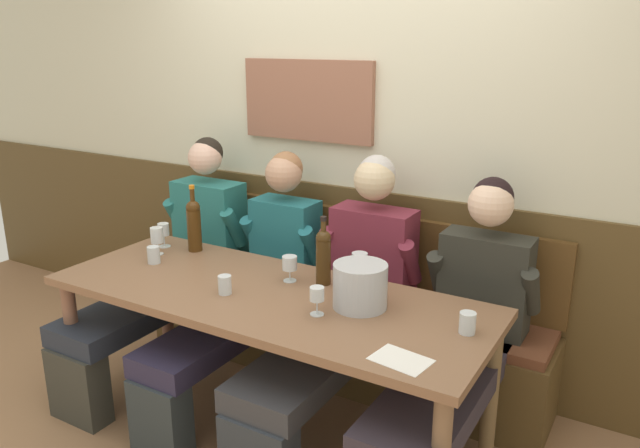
# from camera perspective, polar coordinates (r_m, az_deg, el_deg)

# --- Properties ---
(room_wall_back) EXTENTS (6.80, 0.12, 2.80)m
(room_wall_back) POSITION_cam_1_polar(r_m,az_deg,el_deg) (3.49, 3.70, 8.99)
(room_wall_back) COLOR beige
(room_wall_back) RESTS_ON ground
(wood_wainscot_panel) EXTENTS (6.80, 0.03, 1.06)m
(wood_wainscot_panel) POSITION_cam_1_polar(r_m,az_deg,el_deg) (3.67, 3.09, -4.76)
(wood_wainscot_panel) COLOR brown
(wood_wainscot_panel) RESTS_ON ground
(wall_bench) EXTENTS (2.41, 0.42, 0.94)m
(wall_bench) POSITION_cam_1_polar(r_m,az_deg,el_deg) (3.60, 1.47, -9.47)
(wall_bench) COLOR brown
(wall_bench) RESTS_ON ground
(dining_table) EXTENTS (2.11, 0.80, 0.75)m
(dining_table) POSITION_cam_1_polar(r_m,az_deg,el_deg) (2.92, -4.95, -7.74)
(dining_table) COLOR brown
(dining_table) RESTS_ON ground
(person_center_right_seat) EXTENTS (0.53, 1.23, 1.30)m
(person_center_right_seat) POSITION_cam_1_polar(r_m,az_deg,el_deg) (3.70, -13.32, -3.33)
(person_center_right_seat) COLOR #35352E
(person_center_right_seat) RESTS_ON ground
(person_right_seat) EXTENTS (0.48, 1.24, 1.27)m
(person_right_seat) POSITION_cam_1_polar(r_m,az_deg,el_deg) (3.35, -6.36, -5.22)
(person_right_seat) COLOR #2B3336
(person_right_seat) RESTS_ON ground
(person_center_left_seat) EXTENTS (0.53, 1.24, 1.30)m
(person_center_left_seat) POSITION_cam_1_polar(r_m,az_deg,el_deg) (3.07, 2.11, -7.09)
(person_center_left_seat) COLOR #2D333A
(person_center_left_seat) RESTS_ON ground
(person_left_seat) EXTENTS (0.53, 1.24, 1.25)m
(person_left_seat) POSITION_cam_1_polar(r_m,az_deg,el_deg) (2.85, 12.69, -10.01)
(person_left_seat) COLOR #2F273B
(person_left_seat) RESTS_ON ground
(ice_bucket) EXTENTS (0.24, 0.24, 0.20)m
(ice_bucket) POSITION_cam_1_polar(r_m,az_deg,el_deg) (2.69, 3.71, -5.69)
(ice_bucket) COLOR #B4B9BF
(ice_bucket) RESTS_ON dining_table
(wine_bottle_amber_mid) EXTENTS (0.07, 0.07, 0.33)m
(wine_bottle_amber_mid) POSITION_cam_1_polar(r_m,az_deg,el_deg) (2.92, 0.31, -2.85)
(wine_bottle_amber_mid) COLOR #402A11
(wine_bottle_amber_mid) RESTS_ON dining_table
(wine_bottle_clear_water) EXTENTS (0.08, 0.08, 0.37)m
(wine_bottle_clear_water) POSITION_cam_1_polar(r_m,az_deg,el_deg) (3.44, -11.52, 0.05)
(wine_bottle_clear_water) COLOR #44290E
(wine_bottle_clear_water) RESTS_ON dining_table
(wine_glass_center_front) EXTENTS (0.06, 0.06, 0.13)m
(wine_glass_center_front) POSITION_cam_1_polar(r_m,az_deg,el_deg) (2.62, -0.28, -6.61)
(wine_glass_center_front) COLOR silver
(wine_glass_center_front) RESTS_ON dining_table
(wine_glass_center_rear) EXTENTS (0.08, 0.08, 0.15)m
(wine_glass_center_rear) POSITION_cam_1_polar(r_m,az_deg,el_deg) (2.94, 3.65, -3.54)
(wine_glass_center_rear) COLOR silver
(wine_glass_center_rear) RESTS_ON dining_table
(wine_glass_right_end) EXTENTS (0.07, 0.07, 0.14)m
(wine_glass_right_end) POSITION_cam_1_polar(r_m,az_deg,el_deg) (3.56, -14.20, -0.59)
(wine_glass_right_end) COLOR silver
(wine_glass_right_end) RESTS_ON dining_table
(wine_glass_near_bucket) EXTENTS (0.07, 0.07, 0.13)m
(wine_glass_near_bucket) POSITION_cam_1_polar(r_m,az_deg,el_deg) (2.98, -2.81, -3.74)
(wine_glass_near_bucket) COLOR silver
(wine_glass_near_bucket) RESTS_ON dining_table
(wine_glass_mid_right) EXTENTS (0.07, 0.07, 0.15)m
(wine_glass_mid_right) POSITION_cam_1_polar(r_m,az_deg,el_deg) (3.44, -14.78, -1.07)
(wine_glass_mid_right) COLOR silver
(wine_glass_mid_right) RESTS_ON dining_table
(water_tumbler_left) EXTENTS (0.07, 0.07, 0.09)m
(water_tumbler_left) POSITION_cam_1_polar(r_m,az_deg,el_deg) (3.33, -15.05, -2.76)
(water_tumbler_left) COLOR silver
(water_tumbler_left) RESTS_ON dining_table
(water_tumbler_right) EXTENTS (0.06, 0.06, 0.09)m
(water_tumbler_right) POSITION_cam_1_polar(r_m,az_deg,el_deg) (2.88, -8.75, -5.54)
(water_tumbler_right) COLOR silver
(water_tumbler_right) RESTS_ON dining_table
(water_tumbler_center) EXTENTS (0.07, 0.07, 0.09)m
(water_tumbler_center) POSITION_cam_1_polar(r_m,az_deg,el_deg) (2.55, 13.41, -8.84)
(water_tumbler_center) COLOR silver
(water_tumbler_center) RESTS_ON dining_table
(tasting_sheet_left_guest) EXTENTS (0.23, 0.18, 0.00)m
(tasting_sheet_left_guest) POSITION_cam_1_polar(r_m,az_deg,el_deg) (2.33, 7.45, -12.27)
(tasting_sheet_left_guest) COLOR white
(tasting_sheet_left_guest) RESTS_ON dining_table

